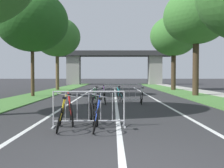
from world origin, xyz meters
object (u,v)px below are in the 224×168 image
(bicycle_red_7, at_px, (71,112))
(bicycle_green_8, at_px, (95,97))
(bicycle_silver_1, at_px, (104,98))
(bicycle_yellow_3, at_px, (61,116))
(bicycle_teal_2, at_px, (120,96))
(bicycle_black_6, at_px, (93,112))
(tree_left_oak_mid, at_px, (57,37))
(tree_right_maple_mid, at_px, (196,17))
(tree_right_pine_near, at_px, (174,36))
(bicycle_purple_0, at_px, (105,96))
(tree_left_pine_far, at_px, (32,21))
(crowd_barrier_nearest, at_px, (89,109))
(bicycle_blue_4, at_px, (96,116))
(crowd_barrier_second, at_px, (123,94))
(bicycle_white_5, at_px, (142,97))

(bicycle_red_7, height_order, bicycle_green_8, bicycle_red_7)
(bicycle_green_8, bearing_deg, bicycle_silver_1, -23.10)
(bicycle_yellow_3, relative_size, bicycle_red_7, 1.05)
(bicycle_teal_2, relative_size, bicycle_black_6, 0.98)
(bicycle_teal_2, bearing_deg, tree_left_oak_mid, 105.84)
(tree_right_maple_mid, height_order, tree_right_pine_near, tree_right_maple_mid)
(bicycle_purple_0, xyz_separation_m, bicycle_teal_2, (0.89, -0.15, -0.00))
(tree_right_maple_mid, bearing_deg, bicycle_purple_0, -144.18)
(tree_left_pine_far, xyz_separation_m, tree_left_oak_mid, (-0.06, 8.68, 0.15))
(crowd_barrier_nearest, distance_m, bicycle_yellow_3, 0.83)
(crowd_barrier_nearest, height_order, bicycle_green_8, crowd_barrier_nearest)
(bicycle_silver_1, bearing_deg, tree_left_oak_mid, -71.61)
(bicycle_silver_1, xyz_separation_m, bicycle_blue_4, (0.00, -6.71, 0.04))
(crowd_barrier_second, xyz_separation_m, bicycle_teal_2, (-0.13, 0.39, -0.15))
(tree_right_maple_mid, distance_m, bicycle_green_8, 10.70)
(bicycle_black_6, bearing_deg, bicycle_teal_2, 67.40)
(tree_right_maple_mid, bearing_deg, bicycle_green_8, -141.08)
(tree_right_maple_mid, bearing_deg, tree_left_oak_mid, 146.57)
(tree_left_pine_far, xyz_separation_m, crowd_barrier_second, (6.34, -4.58, -4.89))
(bicycle_teal_2, bearing_deg, bicycle_red_7, -114.51)
(tree_left_pine_far, height_order, bicycle_teal_2, tree_left_pine_far)
(crowd_barrier_nearest, bearing_deg, bicycle_red_7, 138.89)
(bicycle_purple_0, height_order, bicycle_red_7, bicycle_red_7)
(crowd_barrier_second, distance_m, bicycle_black_6, 6.36)
(crowd_barrier_second, relative_size, bicycle_yellow_3, 1.22)
(tree_left_pine_far, xyz_separation_m, tree_right_maple_mid, (11.95, 0.75, 0.47))
(bicycle_yellow_3, relative_size, bicycle_green_8, 1.06)
(tree_left_pine_far, relative_size, tree_left_oak_mid, 1.00)
(crowd_barrier_nearest, bearing_deg, bicycle_silver_1, 87.94)
(bicycle_green_8, bearing_deg, bicycle_yellow_3, -107.46)
(tree_right_pine_near, relative_size, bicycle_blue_4, 4.37)
(crowd_barrier_nearest, relative_size, bicycle_yellow_3, 1.21)
(bicycle_teal_2, bearing_deg, tree_right_pine_near, 55.34)
(bicycle_white_5, bearing_deg, tree_left_pine_far, 149.38)
(bicycle_black_6, bearing_deg, crowd_barrier_nearest, -109.34)
(bicycle_silver_1, height_order, bicycle_green_8, bicycle_green_8)
(tree_left_pine_far, xyz_separation_m, bicycle_red_7, (4.49, -10.86, -5.02))
(bicycle_purple_0, bearing_deg, crowd_barrier_nearest, -95.21)
(crowd_barrier_second, bearing_deg, bicycle_white_5, -22.00)
(tree_left_pine_far, height_order, bicycle_yellow_3, tree_left_pine_far)
(bicycle_yellow_3, bearing_deg, bicycle_silver_1, 74.69)
(bicycle_silver_1, bearing_deg, bicycle_black_6, 85.30)
(crowd_barrier_second, height_order, bicycle_white_5, crowd_barrier_second)
(tree_right_maple_mid, xyz_separation_m, crowd_barrier_second, (-5.61, -5.33, -5.36))
(tree_right_pine_near, height_order, bicycle_green_8, tree_right_pine_near)
(tree_left_oak_mid, height_order, bicycle_black_6, tree_left_oak_mid)
(bicycle_silver_1, xyz_separation_m, bicycle_white_5, (1.98, 0.12, 0.04))
(tree_left_pine_far, height_order, bicycle_blue_4, tree_left_pine_far)
(bicycle_black_6, bearing_deg, bicycle_white_5, 56.18)
(bicycle_blue_4, bearing_deg, tree_right_maple_mid, 57.98)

